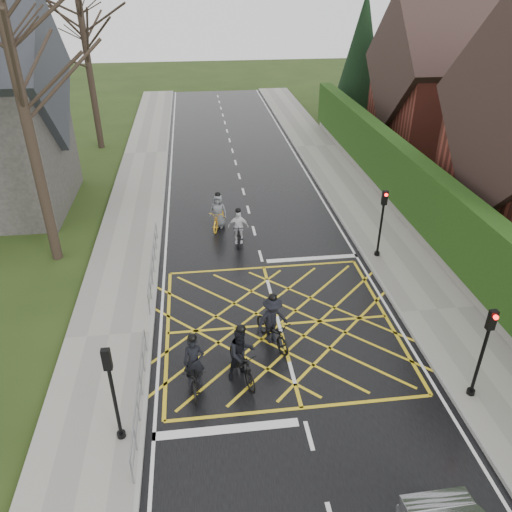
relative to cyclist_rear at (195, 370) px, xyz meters
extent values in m
plane|color=#213210|center=(3.06, 2.67, -0.63)|extent=(120.00, 120.00, 0.00)
cube|color=black|center=(3.06, 2.67, -0.63)|extent=(9.00, 80.00, 0.01)
cube|color=gray|center=(9.06, 2.67, -0.56)|extent=(3.00, 80.00, 0.15)
cube|color=gray|center=(-2.94, 2.67, -0.56)|extent=(3.00, 80.00, 0.15)
cube|color=slate|center=(10.81, 8.67, -0.28)|extent=(0.50, 38.00, 0.70)
cube|color=#19350E|center=(10.81, 8.67, 1.47)|extent=(0.90, 38.00, 2.80)
cube|color=maroon|center=(17.81, 20.67, 2.37)|extent=(9.00, 8.00, 6.00)
cube|color=#2F1F1C|center=(17.81, 20.67, 5.27)|extent=(9.80, 8.80, 8.80)
cube|color=maroon|center=(20.51, 20.67, 7.87)|extent=(0.70, 0.70, 1.60)
cylinder|color=black|center=(13.81, 28.67, -0.03)|extent=(0.50, 0.50, 1.20)
cone|color=black|center=(13.81, 28.67, 4.37)|extent=(4.60, 4.60, 10.00)
cylinder|color=black|center=(-5.94, 8.67, 4.87)|extent=(0.44, 0.44, 11.00)
cylinder|color=black|center=(-6.94, 16.67, 5.37)|extent=(0.44, 0.44, 12.00)
cylinder|color=black|center=(-6.24, 24.67, 4.37)|extent=(0.44, 0.44, 10.00)
cylinder|color=slate|center=(-1.59, -0.83, 0.37)|extent=(0.05, 5.00, 0.05)
cylinder|color=slate|center=(-1.59, -0.83, -0.08)|extent=(0.04, 5.00, 0.04)
cylinder|color=slate|center=(-1.59, -3.33, -0.13)|extent=(0.04, 0.04, 1.00)
cylinder|color=slate|center=(-1.59, 1.67, -0.13)|extent=(0.04, 0.04, 1.00)
cylinder|color=slate|center=(-1.59, 6.67, 0.37)|extent=(0.05, 6.00, 0.05)
cylinder|color=slate|center=(-1.59, 6.67, -0.08)|extent=(0.04, 6.00, 0.04)
cylinder|color=slate|center=(-1.59, 3.67, -0.13)|extent=(0.04, 0.04, 1.00)
cylinder|color=slate|center=(-1.59, 9.67, -0.13)|extent=(0.04, 0.04, 1.00)
cylinder|color=black|center=(8.16, 6.87, 0.87)|extent=(0.10, 0.10, 3.00)
cylinder|color=black|center=(8.16, 6.87, -0.48)|extent=(0.24, 0.24, 0.30)
cube|color=black|center=(8.16, 6.87, 2.27)|extent=(0.22, 0.16, 0.62)
sphere|color=#FF0C0C|center=(8.16, 6.75, 2.45)|extent=(0.14, 0.14, 0.14)
cylinder|color=black|center=(8.16, -1.53, 0.87)|extent=(0.10, 0.10, 3.00)
cylinder|color=black|center=(8.16, -1.53, -0.48)|extent=(0.24, 0.24, 0.30)
cube|color=black|center=(8.16, -1.53, 2.27)|extent=(0.22, 0.16, 0.62)
sphere|color=#FF0C0C|center=(8.16, -1.65, 2.45)|extent=(0.14, 0.14, 0.14)
cylinder|color=black|center=(-2.04, -1.83, 0.87)|extent=(0.10, 0.10, 3.00)
cylinder|color=black|center=(-2.04, -1.83, -0.48)|extent=(0.24, 0.24, 0.30)
cube|color=black|center=(-2.04, -1.83, 2.27)|extent=(0.22, 0.16, 0.62)
sphere|color=#FF0C0C|center=(-2.04, -1.71, 2.45)|extent=(0.14, 0.14, 0.14)
imported|color=black|center=(0.00, -0.03, -0.11)|extent=(0.73, 2.02, 1.05)
imported|color=black|center=(0.00, 0.07, 0.26)|extent=(0.66, 0.44, 1.79)
sphere|color=black|center=(0.00, 0.07, 1.18)|extent=(0.28, 0.28, 0.28)
imported|color=black|center=(1.46, 0.14, -0.03)|extent=(1.14, 2.08, 1.21)
imported|color=black|center=(1.46, 0.24, 0.29)|extent=(1.06, 0.93, 1.84)
sphere|color=black|center=(1.46, 0.24, 1.23)|extent=(0.29, 0.29, 0.29)
imported|color=black|center=(2.66, 1.70, -0.10)|extent=(1.43, 2.14, 1.06)
imported|color=black|center=(2.66, 1.80, 0.27)|extent=(1.33, 1.07, 1.80)
sphere|color=black|center=(2.66, 1.80, 1.19)|extent=(0.28, 0.28, 0.28)
imported|color=black|center=(2.20, 8.98, -0.10)|extent=(0.72, 1.83, 1.07)
imported|color=silver|center=(2.20, 9.08, 0.18)|extent=(1.00, 0.51, 1.63)
sphere|color=black|center=(2.20, 9.08, 1.02)|extent=(0.26, 0.26, 0.26)
imported|color=gold|center=(1.39, 10.75, -0.13)|extent=(1.19, 2.03, 1.01)
imported|color=#5B5E63|center=(1.39, 10.85, 0.22)|extent=(0.96, 0.76, 1.71)
sphere|color=black|center=(1.39, 10.85, 1.10)|extent=(0.27, 0.27, 0.27)
camera|label=1|loc=(0.43, -11.51, 10.56)|focal=35.00mm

